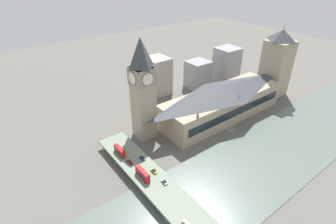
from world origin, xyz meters
TOP-DOWN VIEW (x-y plane):
  - ground_plane at (0.00, 0.00)m, footprint 600.00×600.00m
  - river_water at (-32.85, 0.00)m, footprint 53.70×360.00m
  - parliament_hall at (17.85, -8.00)m, footprint 30.15×101.17m
  - clock_tower at (31.58, 52.71)m, footprint 13.47×13.47m
  - victoria_tower at (17.90, -72.47)m, footprint 19.77×19.77m
  - road_bridge at (-32.85, 75.29)m, footprint 139.39×16.92m
  - double_decker_bus_lead at (17.47, 78.98)m, footprint 10.02×2.52m
  - double_decker_bus_mid at (-6.90, 78.58)m, footprint 10.75×2.63m
  - car_northbound_lead at (-7.11, 71.69)m, footprint 4.22×1.87m
  - car_northbound_mid at (-16.94, 71.96)m, footprint 3.82×1.76m
  - car_northbound_tail at (-42.37, 78.77)m, footprint 4.58×1.93m
  - car_southbound_lead at (7.10, 78.49)m, footprint 4.68×1.93m
  - car_southbound_mid at (5.57, 71.06)m, footprint 4.11×1.79m
  - city_block_west at (57.95, -56.13)m, footprint 18.80×19.85m
  - city_block_center at (80.29, 7.27)m, footprint 20.13×18.41m
  - city_block_east at (67.97, -29.46)m, footprint 18.29×19.45m

SIDE VIEW (x-z plane):
  - ground_plane at x=0.00m, z-range 0.00..0.00m
  - river_water at x=-32.85m, z-range 0.00..0.30m
  - road_bridge at x=-32.85m, z-range 1.70..7.22m
  - car_northbound_mid at x=-16.94m, z-range 5.52..6.84m
  - car_southbound_lead at x=7.10m, z-range 5.53..6.87m
  - car_northbound_lead at x=-7.11m, z-range 5.51..6.91m
  - car_northbound_tail at x=-42.37m, z-range 5.51..6.91m
  - car_southbound_mid at x=5.57m, z-range 5.50..7.03m
  - double_decker_bus_lead at x=17.47m, z-range 5.77..10.39m
  - double_decker_bus_mid at x=-6.90m, z-range 5.76..10.66m
  - city_block_east at x=67.97m, z-range 0.00..25.18m
  - parliament_hall at x=17.85m, z-range -0.10..25.90m
  - city_block_center at x=80.29m, z-range 0.00..32.69m
  - city_block_west at x=57.95m, z-range 0.00..35.07m
  - victoria_tower at x=17.90m, z-range -2.00..58.42m
  - clock_tower at x=31.58m, z-range 1.96..69.04m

